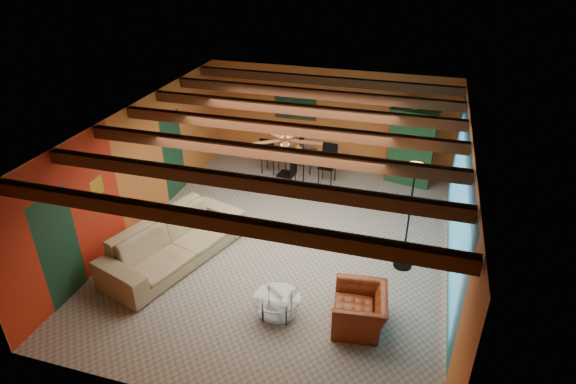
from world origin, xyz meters
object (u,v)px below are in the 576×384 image
(armchair, at_px, (360,309))
(vase, at_px, (298,137))
(armoire, at_px, (411,147))
(potted_plant, at_px, (416,103))
(sofa, at_px, (174,242))
(dining_table, at_px, (298,159))
(floor_lamp, at_px, (409,219))
(coffee_table, at_px, (277,306))

(armchair, distance_m, vase, 5.56)
(armoire, distance_m, potted_plant, 1.16)
(sofa, bearing_deg, armoire, -22.69)
(armchair, height_order, armoire, armoire)
(dining_table, xyz_separation_m, armoire, (2.78, 0.61, 0.42))
(sofa, xyz_separation_m, armoire, (4.13, 4.81, 0.51))
(sofa, distance_m, vase, 4.46)
(dining_table, bearing_deg, floor_lamp, -46.45)
(sofa, height_order, armoire, armoire)
(armoire, xyz_separation_m, vase, (-2.78, -0.61, 0.20))
(coffee_table, height_order, armoire, armoire)
(coffee_table, relative_size, vase, 3.97)
(armchair, relative_size, potted_plant, 2.24)
(sofa, xyz_separation_m, armchair, (3.76, -0.75, -0.11))
(armoire, bearing_deg, sofa, -118.54)
(coffee_table, xyz_separation_m, dining_table, (-1.04, 5.12, 0.31))
(armoire, height_order, floor_lamp, floor_lamp)
(dining_table, bearing_deg, potted_plant, 12.45)
(armchair, height_order, floor_lamp, floor_lamp)
(dining_table, distance_m, armoire, 2.87)
(sofa, distance_m, dining_table, 4.41)
(potted_plant, relative_size, vase, 2.19)
(vase, bearing_deg, dining_table, 180.00)
(floor_lamp, bearing_deg, coffee_table, -134.16)
(dining_table, xyz_separation_m, potted_plant, (2.78, 0.61, 1.59))
(armoire, bearing_deg, potted_plant, 0.00)
(armchair, relative_size, armoire, 0.52)
(armchair, distance_m, potted_plant, 5.84)
(coffee_table, height_order, dining_table, dining_table)
(sofa, relative_size, vase, 14.78)
(floor_lamp, distance_m, vase, 4.32)
(dining_table, distance_m, floor_lamp, 4.35)
(potted_plant, bearing_deg, dining_table, -167.55)
(coffee_table, relative_size, armoire, 0.42)
(sofa, height_order, vase, vase)
(coffee_table, bearing_deg, floor_lamp, 45.84)
(dining_table, height_order, armoire, armoire)
(potted_plant, distance_m, vase, 3.00)
(coffee_table, relative_size, dining_table, 0.40)
(sofa, distance_m, armoire, 6.36)
(coffee_table, relative_size, floor_lamp, 0.37)
(floor_lamp, height_order, potted_plant, potted_plant)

